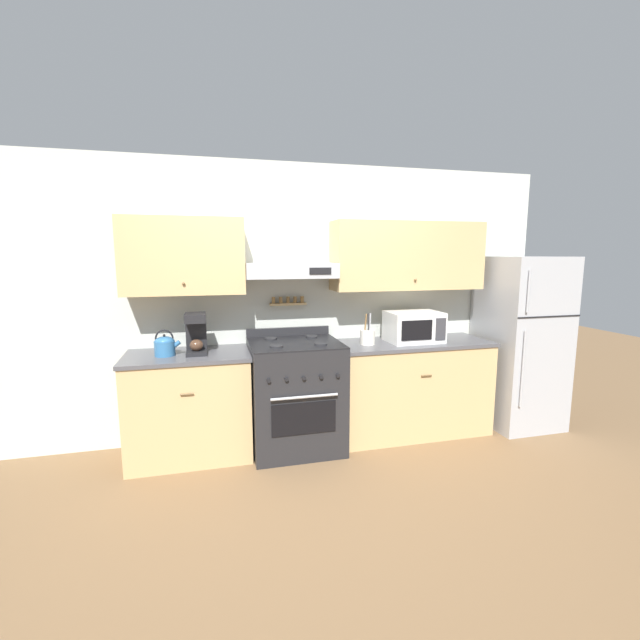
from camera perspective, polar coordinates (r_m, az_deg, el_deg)
ground_plane at (r=3.81m, az=-2.41°, el=-18.08°), size 16.00×16.00×0.00m
wall_back at (r=4.02m, az=-2.91°, el=4.45°), size 5.20×0.46×2.55m
counter_left at (r=3.87m, az=-16.98°, el=-10.79°), size 1.02×0.64×0.90m
counter_right at (r=4.29m, az=11.90°, el=-8.69°), size 1.49×0.64×0.90m
stove_range at (r=3.87m, az=-3.30°, el=-9.92°), size 0.79×0.74×1.04m
refrigerator at (r=4.76m, az=25.07°, el=-2.62°), size 0.68×0.75×1.70m
tea_kettle at (r=3.72m, az=-19.98°, el=-3.20°), size 0.21×0.16×0.22m
coffee_maker at (r=3.72m, az=-16.20°, el=-1.65°), size 0.17×0.24×0.34m
microwave at (r=4.15m, az=12.39°, el=-0.88°), size 0.50×0.37×0.28m
utensil_crock at (r=3.95m, az=6.35°, el=-2.23°), size 0.14×0.14×0.29m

